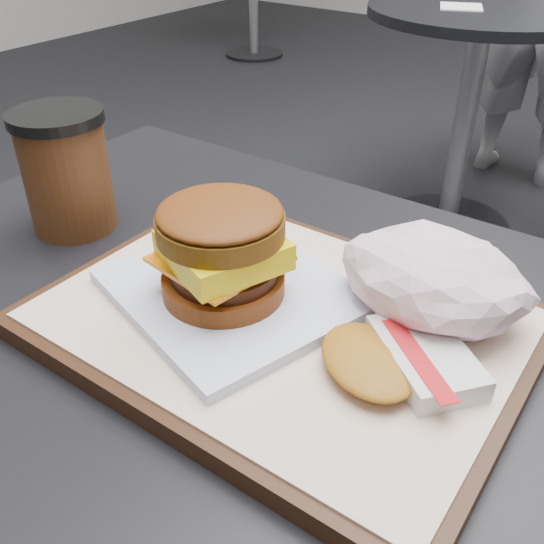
{
  "coord_description": "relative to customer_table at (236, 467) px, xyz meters",
  "views": [
    {
      "loc": [
        0.26,
        -0.31,
        1.09
      ],
      "look_at": [
        0.04,
        0.01,
        0.83
      ],
      "focal_mm": 40.0,
      "sensor_mm": 36.0,
      "label": 1
    }
  ],
  "objects": [
    {
      "name": "napkin",
      "position": [
        -0.4,
        1.59,
        0.17
      ],
      "size": [
        0.16,
        0.16,
        0.0
      ],
      "primitive_type": "cube",
      "rotation": [
        0.0,
        0.0,
        0.39
      ],
      "color": "white",
      "rests_on": "neighbor_table"
    },
    {
      "name": "serving_tray",
      "position": [
        0.04,
        0.02,
        0.2
      ],
      "size": [
        0.38,
        0.28,
        0.02
      ],
      "color": "black",
      "rests_on": "customer_table"
    },
    {
      "name": "coffee_cup",
      "position": [
        -0.24,
        0.04,
        0.25
      ],
      "size": [
        0.09,
        0.09,
        0.13
      ],
      "color": "#432210",
      "rests_on": "customer_table"
    },
    {
      "name": "breakfast_sandwich",
      "position": [
        -0.0,
        0.0,
        0.24
      ],
      "size": [
        0.23,
        0.22,
        0.09
      ],
      "color": "white",
      "rests_on": "serving_tray"
    },
    {
      "name": "customer_table",
      "position": [
        0.0,
        0.0,
        0.0
      ],
      "size": [
        0.8,
        0.6,
        0.77
      ],
      "color": "#A5A5AA",
      "rests_on": "ground"
    },
    {
      "name": "hash_brown",
      "position": [
        0.15,
        0.01,
        0.22
      ],
      "size": [
        0.14,
        0.13,
        0.02
      ],
      "color": "silver",
      "rests_on": "serving_tray"
    },
    {
      "name": "crumpled_wrapper",
      "position": [
        0.14,
        0.09,
        0.24
      ],
      "size": [
        0.15,
        0.12,
        0.07
      ],
      "primitive_type": null,
      "color": "white",
      "rests_on": "serving_tray"
    },
    {
      "name": "neighbor_table",
      "position": [
        -0.35,
        1.65,
        -0.03
      ],
      "size": [
        0.7,
        0.7,
        0.75
      ],
      "color": "black",
      "rests_on": "ground"
    }
  ]
}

